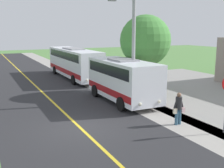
{
  "coord_description": "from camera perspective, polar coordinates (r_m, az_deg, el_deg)",
  "views": [
    {
      "loc": [
        4.39,
        12.78,
        4.95
      ],
      "look_at": [
        -3.5,
        -3.38,
        1.4
      ],
      "focal_mm": 43.8,
      "sensor_mm": 36.0,
      "label": 1
    }
  ],
  "objects": [
    {
      "name": "pedestrian_with_bags",
      "position": [
        14.9,
        13.72,
        -4.78
      ],
      "size": [
        0.72,
        0.34,
        1.74
      ],
      "color": "#335972",
      "rests_on": "ground"
    },
    {
      "name": "road_surface",
      "position": [
        14.39,
        -6.71,
        -9.02
      ],
      "size": [
        8.0,
        100.0,
        0.01
      ],
      "primitive_type": "cube",
      "color": "#28282B",
      "rests_on": "ground"
    },
    {
      "name": "road_centre_line",
      "position": [
        14.39,
        -6.71,
        -9.0
      ],
      "size": [
        0.16,
        100.0,
        0.0
      ],
      "primitive_type": "cube",
      "color": "gold",
      "rests_on": "ground"
    },
    {
      "name": "sidewalk",
      "position": [
        16.73,
        10.43,
        -6.23
      ],
      "size": [
        2.4,
        100.0,
        0.01
      ],
      "primitive_type": "cube",
      "color": "#9E9991",
      "rests_on": "ground"
    },
    {
      "name": "ground_plane",
      "position": [
        14.39,
        -6.71,
        -9.03
      ],
      "size": [
        120.0,
        120.0,
        0.0
      ],
      "primitive_type": "plane",
      "color": "#548442"
    },
    {
      "name": "transit_bus_rear",
      "position": [
        28.83,
        -7.99,
        4.63
      ],
      "size": [
        2.58,
        11.13,
        3.14
      ],
      "color": "white",
      "rests_on": "ground"
    },
    {
      "name": "shuttle_bus_front",
      "position": [
        19.09,
        2.28,
        1.2
      ],
      "size": [
        2.71,
        6.89,
        3.01
      ],
      "color": "white",
      "rests_on": "ground"
    },
    {
      "name": "tree_curbside",
      "position": [
        21.72,
        6.97,
        8.97
      ],
      "size": [
        3.99,
        3.99,
        6.15
      ],
      "color": "brown",
      "rests_on": "ground"
    },
    {
      "name": "street_light_pole",
      "position": [
        18.46,
        4.15,
        8.02
      ],
      "size": [
        1.97,
        0.24,
        7.09
      ],
      "color": "#9E9EA3",
      "rests_on": "ground"
    }
  ]
}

